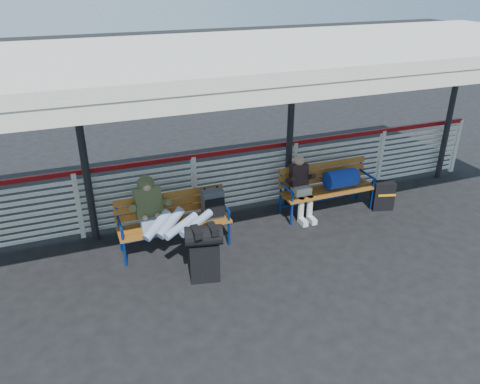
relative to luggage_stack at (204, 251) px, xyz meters
name	(u,v)px	position (x,y,z in m)	size (l,w,h in m)	color
ground	(231,273)	(0.40, -0.02, -0.48)	(60.00, 60.00, 0.00)	black
fence	(194,185)	(0.40, 1.88, 0.18)	(12.08, 0.08, 1.24)	silver
canopy	(207,58)	(0.40, 0.85, 2.56)	(12.60, 3.60, 3.16)	silver
luggage_stack	(204,251)	(0.00, 0.00, 0.00)	(0.59, 0.41, 0.89)	black
bench_left	(187,212)	(0.02, 1.03, 0.12)	(1.80, 0.56, 0.95)	#A95F20
bench_right	(334,181)	(2.90, 1.24, 0.11)	(1.80, 0.56, 0.92)	#A95F20
traveler_man	(169,219)	(-0.35, 0.69, 0.24)	(0.94, 1.64, 0.77)	#99ADCE
companion_person	(301,187)	(2.22, 1.23, 0.11)	(0.32, 0.66, 1.15)	beige
suitcase_side	(383,195)	(3.82, 0.93, -0.21)	(0.44, 0.33, 0.55)	black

